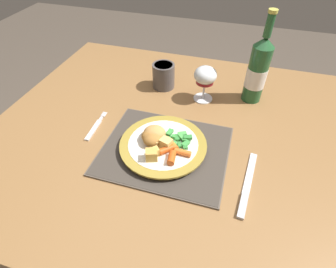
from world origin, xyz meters
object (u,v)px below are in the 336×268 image
(dinner_plate, at_px, (163,145))
(bottle, at_px, (258,71))
(fork, at_px, (95,128))
(table_knife, at_px, (246,189))
(dining_table, at_px, (172,148))
(wine_glass, at_px, (205,77))
(drinking_cup, at_px, (164,75))

(dinner_plate, distance_m, bottle, 0.41)
(fork, bearing_deg, table_knife, -11.69)
(dining_table, height_order, fork, fork)
(table_knife, bearing_deg, wine_glass, 116.91)
(dining_table, bearing_deg, table_knife, -34.82)
(dining_table, bearing_deg, fork, -163.39)
(fork, bearing_deg, wine_glass, 40.66)
(dining_table, xyz_separation_m, bottle, (0.23, 0.24, 0.20))
(dinner_plate, relative_size, bottle, 0.81)
(dinner_plate, xyz_separation_m, fork, (-0.23, 0.02, -0.01))
(dinner_plate, bearing_deg, dining_table, 89.67)
(wine_glass, xyz_separation_m, drinking_cup, (-0.16, 0.04, -0.04))
(fork, xyz_separation_m, bottle, (0.46, 0.30, 0.11))
(dining_table, relative_size, dinner_plate, 4.58)
(dinner_plate, height_order, drinking_cup, drinking_cup)
(wine_glass, distance_m, bottle, 0.17)
(dinner_plate, distance_m, wine_glass, 0.30)
(dinner_plate, bearing_deg, drinking_cup, 106.86)
(drinking_cup, bearing_deg, table_knife, -49.09)
(table_knife, height_order, wine_glass, wine_glass)
(dining_table, distance_m, bottle, 0.39)
(wine_glass, height_order, bottle, bottle)
(fork, relative_size, wine_glass, 1.06)
(fork, xyz_separation_m, wine_glass, (0.30, 0.25, 0.09))
(drinking_cup, bearing_deg, bottle, 2.22)
(bottle, distance_m, drinking_cup, 0.33)
(dinner_plate, relative_size, table_knife, 1.15)
(table_knife, bearing_deg, fork, 168.31)
(dinner_plate, relative_size, drinking_cup, 2.72)
(dinner_plate, bearing_deg, table_knife, -16.86)
(fork, height_order, table_knife, table_knife)
(dining_table, relative_size, wine_glass, 9.01)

